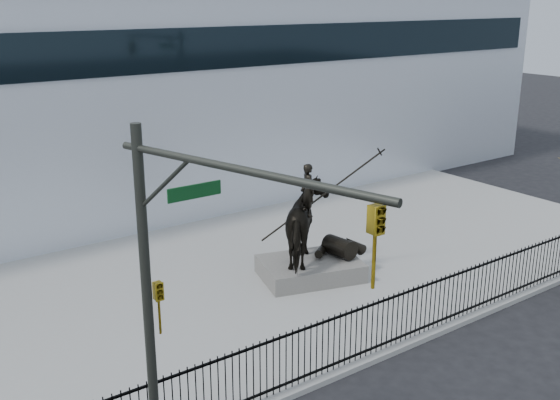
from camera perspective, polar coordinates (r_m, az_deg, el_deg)
ground at (r=17.08m, az=12.28°, el=-14.57°), size 120.00×120.00×0.00m
plaza at (r=21.70m, az=-1.53°, el=-6.70°), size 30.00×12.00×0.15m
building at (r=31.75m, az=-15.10°, el=8.76°), size 44.00×14.00×9.00m
picket_fence at (r=17.36m, az=9.38°, el=-10.39°), size 22.10×0.10×1.50m
statue_plinth at (r=21.40m, az=2.64°, el=-6.00°), size 3.61×2.95×0.59m
equestrian_statue at (r=20.86m, az=2.85°, el=-2.13°), size 3.87×2.97×3.40m
traffic_signal_left at (r=10.96m, az=-8.49°, el=-9.32°), size 1.52×4.84×7.00m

